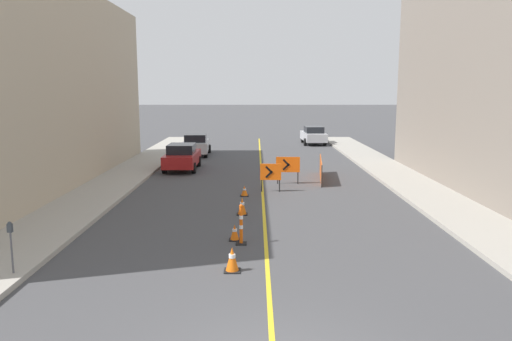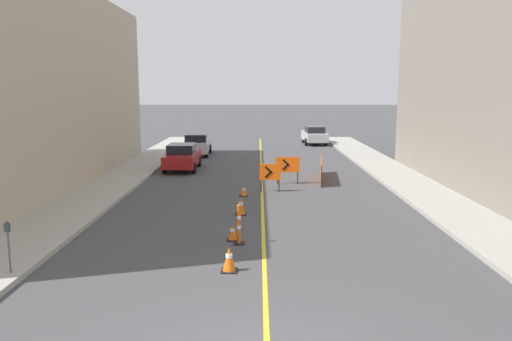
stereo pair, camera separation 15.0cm
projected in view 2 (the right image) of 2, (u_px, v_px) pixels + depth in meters
lane_stripe at (261, 173)px, 29.01m from camera, size 0.12×41.39×0.01m
sidewalk_left at (131, 172)px, 29.04m from camera, size 2.72×41.39×0.16m
sidewalk_right at (392, 172)px, 28.96m from camera, size 2.72×41.39×0.16m
building_facade_left at (12, 86)px, 23.78m from camera, size 6.00×25.85×9.95m
traffic_cone_nearest at (229, 259)px, 13.37m from camera, size 0.44×0.44×0.67m
traffic_cone_second at (233, 232)px, 16.14m from camera, size 0.36×0.36×0.52m
traffic_cone_third at (241, 206)px, 19.43m from camera, size 0.42×0.42×0.69m
traffic_cone_fourth at (244, 191)px, 22.83m from camera, size 0.38×0.38×0.48m
delineator_post_front at (239, 227)px, 15.68m from camera, size 0.34×0.34×1.29m
arrow_barricade_primary at (270, 173)px, 23.67m from camera, size 1.00×0.11×1.35m
arrow_barricade_secondary at (288, 165)px, 25.66m from camera, size 1.23×0.11×1.40m
safety_mesh_fence at (321, 169)px, 26.97m from camera, size 0.54×4.55×1.12m
parked_car_curb_near at (182, 157)px, 30.18m from camera, size 1.93×4.30×1.59m
parked_car_curb_mid at (197, 144)px, 36.89m from camera, size 2.05×4.40×1.59m
parked_car_curb_far at (314, 135)px, 44.34m from camera, size 2.02×4.39×1.59m
parking_meter_near_curb at (8, 237)px, 12.72m from camera, size 0.12×0.11×1.36m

